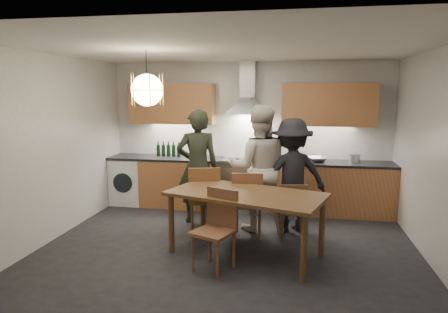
% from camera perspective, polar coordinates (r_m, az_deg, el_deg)
% --- Properties ---
extents(ground, '(5.00, 5.00, 0.00)m').
position_cam_1_polar(ground, '(5.41, 0.40, -13.38)').
color(ground, black).
rests_on(ground, ground).
extents(room_shell, '(5.02, 4.52, 2.61)m').
position_cam_1_polar(room_shell, '(5.00, 0.42, 4.96)').
color(room_shell, white).
rests_on(room_shell, ground).
extents(counter_run, '(5.00, 0.62, 0.90)m').
position_cam_1_polar(counter_run, '(7.11, 3.33, -4.00)').
color(counter_run, '#C27C4A').
rests_on(counter_run, ground).
extents(range_stove, '(0.90, 0.60, 0.92)m').
position_cam_1_polar(range_stove, '(7.11, 3.13, -4.07)').
color(range_stove, silver).
rests_on(range_stove, ground).
extents(wall_fixtures, '(4.30, 0.54, 1.10)m').
position_cam_1_polar(wall_fixtures, '(7.03, 3.36, 7.58)').
color(wall_fixtures, '#CE874F').
rests_on(wall_fixtures, ground).
extents(pendant_lamp, '(0.43, 0.43, 0.70)m').
position_cam_1_polar(pendant_lamp, '(5.16, -10.92, 9.30)').
color(pendant_lamp, black).
rests_on(pendant_lamp, ground).
extents(dining_table, '(2.14, 1.50, 0.82)m').
position_cam_1_polar(dining_table, '(5.10, 3.17, -6.20)').
color(dining_table, brown).
rests_on(dining_table, ground).
extents(chair_back_left, '(0.56, 0.56, 1.01)m').
position_cam_1_polar(chair_back_left, '(5.87, -2.82, -5.57)').
color(chair_back_left, brown).
rests_on(chair_back_left, ground).
extents(chair_back_mid, '(0.47, 0.47, 0.96)m').
position_cam_1_polar(chair_back_mid, '(5.74, 3.38, -6.22)').
color(chair_back_mid, brown).
rests_on(chair_back_mid, ground).
extents(chair_back_right, '(0.42, 0.42, 0.82)m').
position_cam_1_polar(chair_back_right, '(5.73, 9.85, -7.20)').
color(chair_back_right, brown).
rests_on(chair_back_right, ground).
extents(chair_front, '(0.56, 0.56, 0.94)m').
position_cam_1_polar(chair_front, '(4.79, -0.93, -9.53)').
color(chair_front, brown).
rests_on(chair_front, ground).
extents(person_left, '(0.76, 0.62, 1.81)m').
position_cam_1_polar(person_left, '(6.34, -3.78, -1.44)').
color(person_left, black).
rests_on(person_left, ground).
extents(person_mid, '(1.01, 0.83, 1.89)m').
position_cam_1_polar(person_mid, '(6.01, 4.95, -1.65)').
color(person_mid, beige).
rests_on(person_mid, ground).
extents(person_right, '(1.24, 0.95, 1.69)m').
position_cam_1_polar(person_right, '(6.05, 9.63, -2.63)').
color(person_right, black).
rests_on(person_right, ground).
extents(mixing_bowl, '(0.43, 0.43, 0.08)m').
position_cam_1_polar(mixing_bowl, '(6.96, 13.16, -0.38)').
color(mixing_bowl, '#B1B1B4').
rests_on(mixing_bowl, counter_run).
extents(stock_pot, '(0.22, 0.22, 0.13)m').
position_cam_1_polar(stock_pot, '(7.04, 18.09, -0.31)').
color(stock_pot, silver).
rests_on(stock_pot, counter_run).
extents(wine_bottles, '(0.46, 0.07, 0.28)m').
position_cam_1_polar(wine_bottles, '(7.38, -7.94, 1.07)').
color(wine_bottles, black).
rests_on(wine_bottles, counter_run).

